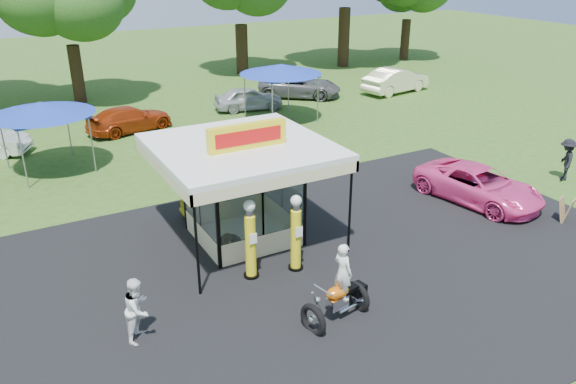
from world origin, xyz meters
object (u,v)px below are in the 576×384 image
object	(u,v)px
gas_station_kiosk	(242,190)
bg_car_e	(396,80)
bg_car_b	(130,119)
bg_car_c	(249,98)
gas_pump_right	(296,235)
spectator_east_a	(566,160)
pink_sedan	(479,185)
motorcycle	(340,289)
gas_pump_left	(250,241)
spectator_west	(138,309)
tent_west	(41,109)
kiosk_car	(219,201)
bg_car_d	(300,86)
a_frame_sign	(566,210)
tent_east	(281,69)

from	to	relation	value
gas_station_kiosk	bg_car_e	world-z (taller)	gas_station_kiosk
bg_car_b	bg_car_c	world-z (taller)	bg_car_c
gas_pump_right	spectator_east_a	bearing A→B (deg)	3.66
bg_car_e	gas_pump_right	bearing A→B (deg)	124.58
gas_pump_right	bg_car_e	xyz separation A→B (m)	(17.45, 16.89, -0.36)
pink_sedan	gas_station_kiosk	bearing A→B (deg)	159.87
gas_pump_right	motorcycle	size ratio (longest dim) A/B	1.09
gas_pump_left	spectator_east_a	size ratio (longest dim) A/B	1.41
spectator_west	spectator_east_a	world-z (taller)	spectator_east_a
spectator_east_a	tent_west	distance (m)	22.42
kiosk_car	spectator_east_a	bearing A→B (deg)	-105.70
gas_station_kiosk	bg_car_e	size ratio (longest dim) A/B	1.07
motorcycle	bg_car_d	distance (m)	24.42
a_frame_sign	spectator_west	distance (m)	15.21
gas_pump_right	gas_station_kiosk	bearing A→B (deg)	101.23
tent_east	gas_station_kiosk	bearing A→B (deg)	-123.24
gas_station_kiosk	tent_west	distance (m)	11.11
spectator_west	bg_car_d	xyz separation A→B (m)	(16.13, 19.94, -0.12)
bg_car_c	gas_pump_left	bearing A→B (deg)	165.90
a_frame_sign	pink_sedan	xyz separation A→B (m)	(-1.41, 2.83, 0.23)
bg_car_b	tent_west	distance (m)	6.53
tent_west	tent_east	size ratio (longest dim) A/B	0.96
motorcycle	kiosk_car	xyz separation A→B (m)	(-0.33, 7.56, -0.41)
spectator_west	tent_east	xyz separation A→B (m)	(12.42, 15.64, 2.05)
kiosk_car	bg_car_b	xyz separation A→B (m)	(-0.25, 11.89, 0.20)
spectator_east_a	bg_car_d	world-z (taller)	spectator_east_a
kiosk_car	tent_west	bearing A→B (deg)	32.00
tent_east	spectator_west	bearing A→B (deg)	-128.45
gas_station_kiosk	bg_car_c	xyz separation A→B (m)	(7.23, 14.99, -1.08)
a_frame_sign	pink_sedan	size ratio (longest dim) A/B	0.18
bg_car_c	bg_car_e	size ratio (longest dim) A/B	0.82
motorcycle	bg_car_c	distance (m)	21.49
bg_car_c	tent_west	world-z (taller)	tent_west
gas_pump_right	pink_sedan	distance (m)	8.77
bg_car_e	motorcycle	bearing A→B (deg)	128.51
gas_station_kiosk	motorcycle	size ratio (longest dim) A/B	2.35
pink_sedan	tent_west	world-z (taller)	tent_west
spectator_west	spectator_east_a	distance (m)	18.81
motorcycle	bg_car_c	bearing A→B (deg)	59.94
gas_pump_right	spectator_east_a	world-z (taller)	gas_pump_right
gas_pump_left	tent_east	xyz separation A→B (m)	(8.74, 14.42, 1.69)
kiosk_car	pink_sedan	xyz separation A→B (m)	(9.23, -3.86, 0.22)
gas_station_kiosk	tent_east	distance (m)	14.41
gas_station_kiosk	bg_car_b	distance (m)	14.14
gas_pump_right	bg_car_d	xyz separation A→B (m)	(11.06, 18.96, -0.45)
bg_car_b	motorcycle	bearing A→B (deg)	167.19
bg_car_e	bg_car_b	bearing A→B (deg)	80.96
bg_car_d	tent_west	size ratio (longest dim) A/B	1.22
kiosk_car	tent_west	xyz separation A→B (m)	(-4.84, 7.74, 2.32)
gas_station_kiosk	kiosk_car	bearing A→B (deg)	90.00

